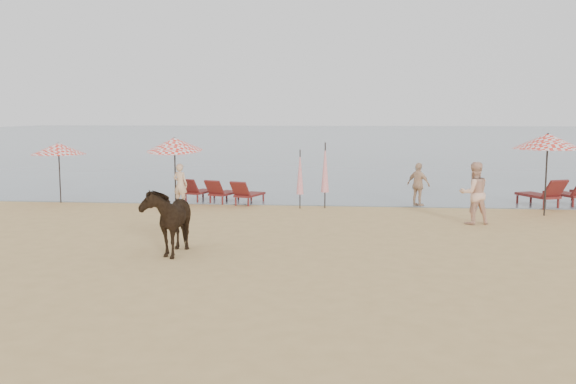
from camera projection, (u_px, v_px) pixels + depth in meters
The scene contains 13 objects.
ground at pixel (262, 279), 12.54m from camera, with size 120.00×120.00×0.00m, color tan.
sea at pixel (342, 136), 91.51m from camera, with size 160.00×140.00×0.06m, color #51606B.
lounger_cluster_left at pixel (222, 192), 23.09m from camera, with size 3.05×2.35×0.59m.
lounger_cluster_right at pixel (571, 192), 22.35m from camera, with size 3.62×2.98×0.69m.
umbrella_open_left_a at pixel (59, 149), 22.97m from camera, with size 1.91×1.91×2.18m.
umbrella_open_left_b at pixel (175, 144), 22.43m from camera, with size 1.94×1.97×2.47m.
umbrella_open_right at pixel (548, 141), 19.99m from camera, with size 2.14×2.14×2.61m.
umbrella_closed_left at pixel (325, 168), 21.73m from camera, with size 0.27×0.27×2.24m.
umbrella_closed_right at pixel (300, 172), 21.65m from camera, with size 0.24×0.24×2.00m.
cow at pixel (168, 219), 14.75m from camera, with size 0.85×1.87×1.58m, color black.
beachgoer_left at pixel (180, 184), 22.49m from camera, with size 0.54×0.35×1.47m, color #D4AB84.
beachgoer_right_a at pixel (474, 193), 18.63m from camera, with size 0.88×0.69×1.82m, color #E0AA8C.
beachgoer_right_b at pixel (418, 185), 22.17m from camera, with size 0.89×0.37×1.52m, color tan.
Camera 1 is at (1.77, -12.12, 3.22)m, focal length 40.00 mm.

